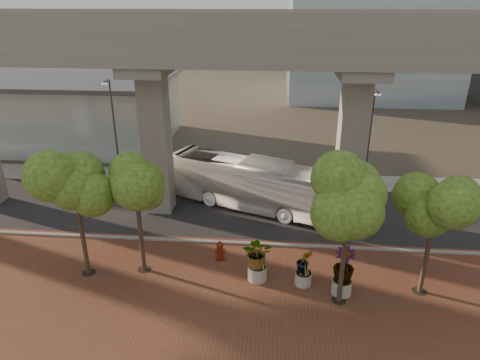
{
  "coord_description": "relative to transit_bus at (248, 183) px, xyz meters",
  "views": [
    {
      "loc": [
        1.39,
        -23.0,
        13.06
      ],
      "look_at": [
        -0.61,
        0.5,
        2.95
      ],
      "focal_mm": 32.0,
      "sensor_mm": 36.0,
      "label": 1
    }
  ],
  "objects": [
    {
      "name": "transit_bus",
      "position": [
        0.0,
        0.0,
        0.0
      ],
      "size": [
        12.04,
        7.01,
        3.31
      ],
      "primitive_type": "imported",
      "rotation": [
        0.0,
        0.0,
        1.19
      ],
      "color": "white",
      "rests_on": "ground"
    },
    {
      "name": "brick_plaza",
      "position": [
        0.26,
        -11.0,
        -1.62
      ],
      "size": [
        70.0,
        13.0,
        0.06
      ],
      "primitive_type": "cube",
      "color": "brown",
      "rests_on": "ground"
    },
    {
      "name": "fire_hydrant",
      "position": [
        -1.08,
        -6.66,
        -1.06
      ],
      "size": [
        0.55,
        0.5,
        1.11
      ],
      "color": "#651B0B",
      "rests_on": "ground"
    },
    {
      "name": "street_tree_far_west",
      "position": [
        -7.63,
        -8.47,
        3.27
      ],
      "size": [
        3.66,
        3.66,
        6.55
      ],
      "color": "#4A372A",
      "rests_on": "ground"
    },
    {
      "name": "station_pavilion",
      "position": [
        -19.74,
        13.0,
        1.56
      ],
      "size": [
        23.0,
        13.0,
        6.3
      ],
      "color": "#AEC4C7",
      "rests_on": "ground"
    },
    {
      "name": "far_sidewalk",
      "position": [
        0.26,
        4.5,
        -1.62
      ],
      "size": [
        90.0,
        3.0,
        0.06
      ],
      "primitive_type": "cube",
      "color": "gray",
      "rests_on": "ground"
    },
    {
      "name": "planter_left",
      "position": [
        3.26,
        -8.46,
        -0.38
      ],
      "size": [
        1.82,
        1.82,
        2.0
      ],
      "color": "gray",
      "rests_on": "ground"
    },
    {
      "name": "streetlamp_east",
      "position": [
        8.06,
        2.4,
        2.73
      ],
      "size": [
        0.37,
        1.09,
        7.51
      ],
      "color": "#28282D",
      "rests_on": "ground"
    },
    {
      "name": "curb_strip",
      "position": [
        0.26,
        -5.0,
        -1.57
      ],
      "size": [
        70.0,
        0.25,
        0.16
      ],
      "primitive_type": "cube",
      "color": "gray",
      "rests_on": "ground"
    },
    {
      "name": "planter_right",
      "position": [
        5.04,
        -9.02,
        -0.11
      ],
      "size": [
        2.3,
        2.3,
        2.45
      ],
      "color": "#ADA79D",
      "rests_on": "ground"
    },
    {
      "name": "asphalt_road",
      "position": [
        0.26,
        -1.0,
        -1.63
      ],
      "size": [
        90.0,
        8.0,
        0.04
      ],
      "primitive_type": "cube",
      "color": "black",
      "rests_on": "ground"
    },
    {
      "name": "street_tree_far_east",
      "position": [
        8.82,
        -8.57,
        2.95
      ],
      "size": [
        3.75,
        3.75,
        6.27
      ],
      "color": "#4A372A",
      "rests_on": "ground"
    },
    {
      "name": "ground",
      "position": [
        0.26,
        -3.0,
        -1.65
      ],
      "size": [
        160.0,
        160.0,
        0.0
      ],
      "primitive_type": "plane",
      "color": "#3C352B",
      "rests_on": "ground"
    },
    {
      "name": "transit_viaduct",
      "position": [
        0.26,
        -1.0,
        5.63
      ],
      "size": [
        72.0,
        5.6,
        12.4
      ],
      "color": "gray",
      "rests_on": "ground"
    },
    {
      "name": "planter_front",
      "position": [
        1.0,
        -8.25,
        -0.17
      ],
      "size": [
        2.13,
        2.13,
        2.35
      ],
      "color": "#ACA79C",
      "rests_on": "ground"
    },
    {
      "name": "streetlamp_west",
      "position": [
        -10.45,
        4.2,
        2.78
      ],
      "size": [
        0.38,
        1.1,
        7.58
      ],
      "color": "#333339",
      "rests_on": "ground"
    },
    {
      "name": "street_tree_near_east",
      "position": [
        4.87,
        -9.59,
        3.73
      ],
      "size": [
        3.64,
        3.64,
        7.01
      ],
      "color": "#4A372A",
      "rests_on": "ground"
    },
    {
      "name": "street_tree_near_west",
      "position": [
        -4.88,
        -7.94,
        3.21
      ],
      "size": [
        3.55,
        3.55,
        6.44
      ],
      "color": "#4A372A",
      "rests_on": "ground"
    }
  ]
}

